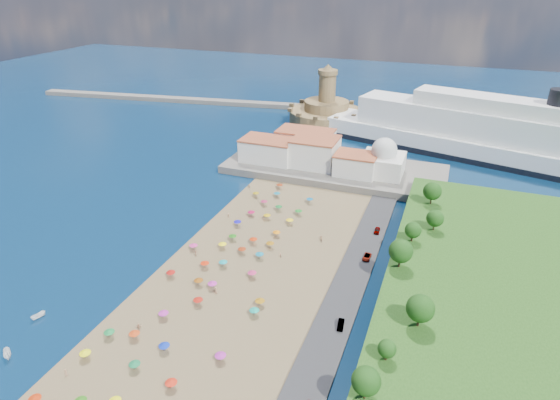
% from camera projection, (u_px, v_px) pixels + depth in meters
% --- Properties ---
extents(ground, '(700.00, 700.00, 0.00)m').
position_uv_depth(ground, '(237.00, 257.00, 137.52)').
color(ground, '#071938').
rests_on(ground, ground).
extents(terrace, '(90.00, 36.00, 3.00)m').
position_uv_depth(terrace, '(334.00, 169.00, 194.97)').
color(terrace, '#59544C').
rests_on(terrace, ground).
extents(jetty, '(18.00, 70.00, 2.40)m').
position_uv_depth(jetty, '(309.00, 138.00, 231.51)').
color(jetty, '#59544C').
rests_on(jetty, ground).
extents(breakwater, '(199.03, 34.77, 2.60)m').
position_uv_depth(breakwater, '(185.00, 100.00, 300.48)').
color(breakwater, '#59544C').
rests_on(breakwater, ground).
extents(waterfront_buildings, '(57.00, 29.00, 11.00)m').
position_uv_depth(waterfront_buildings, '(305.00, 150.00, 196.87)').
color(waterfront_buildings, silver).
rests_on(waterfront_buildings, terrace).
extents(domed_building, '(16.00, 16.00, 15.00)m').
position_uv_depth(domed_building, '(383.00, 160.00, 183.63)').
color(domed_building, silver).
rests_on(domed_building, terrace).
extents(fortress, '(40.00, 40.00, 32.40)m').
position_uv_depth(fortress, '(326.00, 112.00, 254.29)').
color(fortress, olive).
rests_on(fortress, ground).
extents(cruise_ship, '(156.44, 59.59, 33.98)m').
position_uv_depth(cruise_ship, '(495.00, 138.00, 204.43)').
color(cruise_ship, black).
rests_on(cruise_ship, ground).
extents(beach_parasols, '(31.54, 118.57, 2.20)m').
position_uv_depth(beach_parasols, '(219.00, 269.00, 128.15)').
color(beach_parasols, gray).
rests_on(beach_parasols, beach).
extents(beachgoers, '(38.11, 98.93, 1.85)m').
position_uv_depth(beachgoers, '(232.00, 250.00, 139.11)').
color(beachgoers, tan).
rests_on(beachgoers, beach).
extents(moored_boats, '(7.04, 15.87, 1.56)m').
position_uv_depth(moored_boats, '(21.00, 337.00, 106.29)').
color(moored_boats, white).
rests_on(moored_boats, ground).
extents(parked_cars, '(2.17, 76.57, 1.38)m').
position_uv_depth(parked_cars, '(354.00, 291.00, 120.73)').
color(parked_cars, gray).
rests_on(parked_cars, promenade).
extents(hillside_trees, '(13.24, 108.79, 8.00)m').
position_uv_depth(hillside_trees, '(411.00, 267.00, 114.92)').
color(hillside_trees, '#382314').
rests_on(hillside_trees, hillside).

